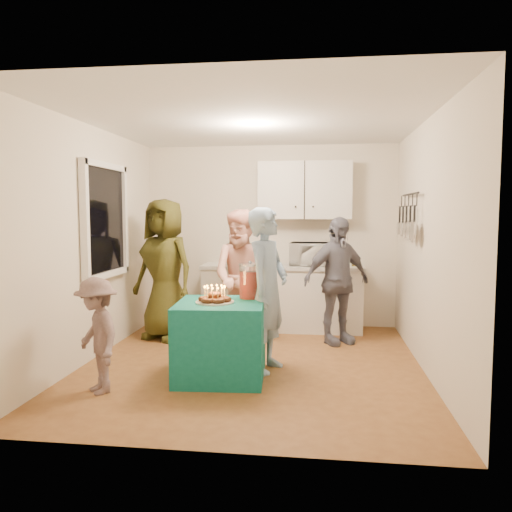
# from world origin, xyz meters

# --- Properties ---
(floor) EXTENTS (4.00, 4.00, 0.00)m
(floor) POSITION_xyz_m (0.00, 0.00, 0.00)
(floor) COLOR brown
(floor) RESTS_ON ground
(ceiling) EXTENTS (4.00, 4.00, 0.00)m
(ceiling) POSITION_xyz_m (0.00, 0.00, 2.60)
(ceiling) COLOR white
(ceiling) RESTS_ON floor
(back_wall) EXTENTS (3.60, 3.60, 0.00)m
(back_wall) POSITION_xyz_m (0.00, 2.00, 1.30)
(back_wall) COLOR silver
(back_wall) RESTS_ON floor
(left_wall) EXTENTS (4.00, 4.00, 0.00)m
(left_wall) POSITION_xyz_m (-1.80, 0.00, 1.30)
(left_wall) COLOR silver
(left_wall) RESTS_ON floor
(right_wall) EXTENTS (4.00, 4.00, 0.00)m
(right_wall) POSITION_xyz_m (1.80, 0.00, 1.30)
(right_wall) COLOR silver
(right_wall) RESTS_ON floor
(window_night) EXTENTS (0.04, 1.00, 1.20)m
(window_night) POSITION_xyz_m (-1.77, 0.30, 1.55)
(window_night) COLOR black
(window_night) RESTS_ON left_wall
(counter) EXTENTS (2.20, 0.58, 0.86)m
(counter) POSITION_xyz_m (0.20, 1.70, 0.43)
(counter) COLOR white
(counter) RESTS_ON floor
(countertop) EXTENTS (2.24, 0.62, 0.05)m
(countertop) POSITION_xyz_m (0.20, 1.70, 0.89)
(countertop) COLOR beige
(countertop) RESTS_ON counter
(upper_cabinet) EXTENTS (1.30, 0.30, 0.80)m
(upper_cabinet) POSITION_xyz_m (0.50, 1.85, 1.95)
(upper_cabinet) COLOR white
(upper_cabinet) RESTS_ON back_wall
(pot_rack) EXTENTS (0.12, 1.00, 0.60)m
(pot_rack) POSITION_xyz_m (1.72, 0.70, 1.60)
(pot_rack) COLOR black
(pot_rack) RESTS_ON right_wall
(microwave) EXTENTS (0.61, 0.44, 0.32)m
(microwave) POSITION_xyz_m (0.60, 1.70, 1.07)
(microwave) COLOR white
(microwave) RESTS_ON countertop
(party_table) EXTENTS (0.91, 0.91, 0.76)m
(party_table) POSITION_xyz_m (-0.25, -0.46, 0.38)
(party_table) COLOR #0F685F
(party_table) RESTS_ON floor
(donut_cake) EXTENTS (0.38, 0.38, 0.18)m
(donut_cake) POSITION_xyz_m (-0.30, -0.50, 0.85)
(donut_cake) COLOR #381C0C
(donut_cake) RESTS_ON party_table
(punch_jar) EXTENTS (0.22, 0.22, 0.34)m
(punch_jar) POSITION_xyz_m (0.01, -0.19, 0.93)
(punch_jar) COLOR red
(punch_jar) RESTS_ON party_table
(man_birthday) EXTENTS (0.57, 0.71, 1.69)m
(man_birthday) POSITION_xyz_m (0.18, -0.15, 0.85)
(man_birthday) COLOR #8AA8C9
(man_birthday) RESTS_ON floor
(woman_back_left) EXTENTS (1.04, 0.88, 1.82)m
(woman_back_left) POSITION_xyz_m (-1.27, 0.99, 0.91)
(woman_back_left) COLOR brown
(woman_back_left) RESTS_ON floor
(woman_back_center) EXTENTS (0.87, 0.71, 1.68)m
(woman_back_center) POSITION_xyz_m (-0.21, 0.78, 0.84)
(woman_back_center) COLOR #F38B7F
(woman_back_center) RESTS_ON floor
(woman_back_right) EXTENTS (0.99, 0.83, 1.59)m
(woman_back_right) POSITION_xyz_m (0.93, 1.02, 0.80)
(woman_back_right) COLOR black
(woman_back_right) RESTS_ON floor
(child_near_left) EXTENTS (0.76, 0.77, 1.06)m
(child_near_left) POSITION_xyz_m (-1.28, -1.01, 0.53)
(child_near_left) COLOR #665153
(child_near_left) RESTS_ON floor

